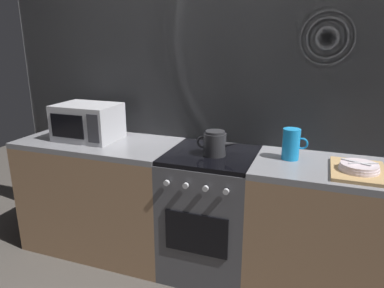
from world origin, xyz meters
TOP-DOWN VIEW (x-y plane):
  - ground_plane at (0.00, 0.00)m, footprint 8.00×8.00m
  - back_wall at (0.00, 0.32)m, footprint 3.60×0.05m
  - counter_left at (-0.90, 0.00)m, footprint 1.20×0.60m
  - stove_unit at (-0.00, -0.00)m, footprint 0.60×0.63m
  - counter_right at (0.90, 0.00)m, footprint 1.20×0.60m
  - microwave at (-0.99, 0.02)m, footprint 0.46×0.35m
  - kettle at (0.04, -0.03)m, footprint 0.28×0.15m
  - pitcher at (0.51, 0.06)m, footprint 0.16×0.11m
  - dish_pile at (0.91, -0.06)m, footprint 0.30×0.40m

SIDE VIEW (x-z plane):
  - ground_plane at x=0.00m, z-range 0.00..0.00m
  - stove_unit at x=0.00m, z-range 0.00..0.90m
  - counter_left at x=-0.90m, z-range 0.00..0.90m
  - counter_right at x=0.90m, z-range 0.00..0.90m
  - dish_pile at x=0.91m, z-range 0.89..0.96m
  - kettle at x=0.04m, z-range 0.90..1.06m
  - pitcher at x=0.51m, z-range 0.90..1.10m
  - microwave at x=-0.99m, z-range 0.90..1.17m
  - back_wall at x=0.00m, z-range 0.00..2.40m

